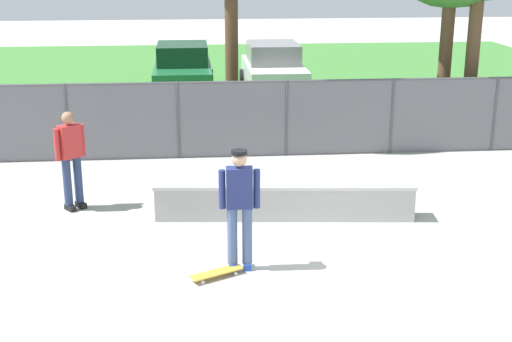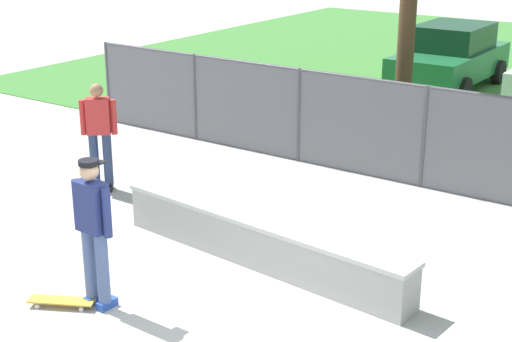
# 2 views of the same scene
# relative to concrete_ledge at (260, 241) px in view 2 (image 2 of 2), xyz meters

# --- Properties ---
(ground_plane) EXTENTS (80.00, 80.00, 0.00)m
(ground_plane) POSITION_rel_concrete_ledge_xyz_m (0.55, -1.89, -0.33)
(ground_plane) COLOR #ADAAA3
(concrete_ledge) EXTENTS (4.60, 0.89, 0.65)m
(concrete_ledge) POSITION_rel_concrete_ledge_xyz_m (0.00, 0.00, 0.00)
(concrete_ledge) COLOR #999993
(concrete_ledge) RESTS_ON ground
(skateboarder) EXTENTS (0.60, 0.31, 1.84)m
(skateboarder) POSITION_rel_concrete_ledge_xyz_m (-0.92, -2.04, 0.71)
(skateboarder) COLOR #2647A5
(skateboarder) RESTS_ON ground
(skateboard) EXTENTS (0.80, 0.55, 0.09)m
(skateboard) POSITION_rel_concrete_ledge_xyz_m (-1.28, -2.31, -0.25)
(skateboard) COLOR gold
(skateboard) RESTS_ON ground
(chainlink_fence) EXTENTS (14.81, 0.07, 1.76)m
(chainlink_fence) POSITION_rel_concrete_ledge_xyz_m (0.55, 4.03, 0.63)
(chainlink_fence) COLOR #4C4C51
(chainlink_fence) RESTS_ON ground
(car_green) EXTENTS (2.03, 4.21, 1.66)m
(car_green) POSITION_rel_concrete_ledge_xyz_m (-1.88, 11.41, 0.51)
(car_green) COLOR #1E6638
(car_green) RESTS_ON ground
(bystander) EXTENTS (0.49, 0.43, 1.82)m
(bystander) POSITION_rel_concrete_ledge_xyz_m (-3.78, 0.82, 0.68)
(bystander) COLOR black
(bystander) RESTS_ON ground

